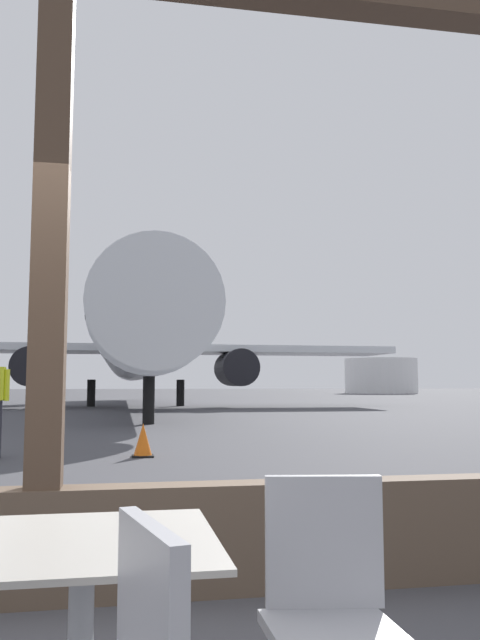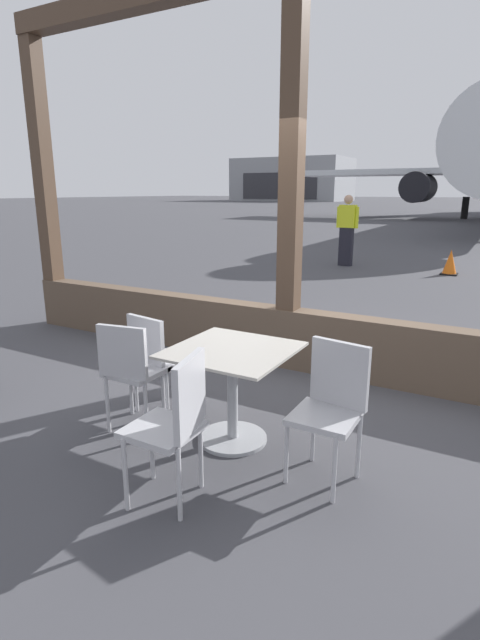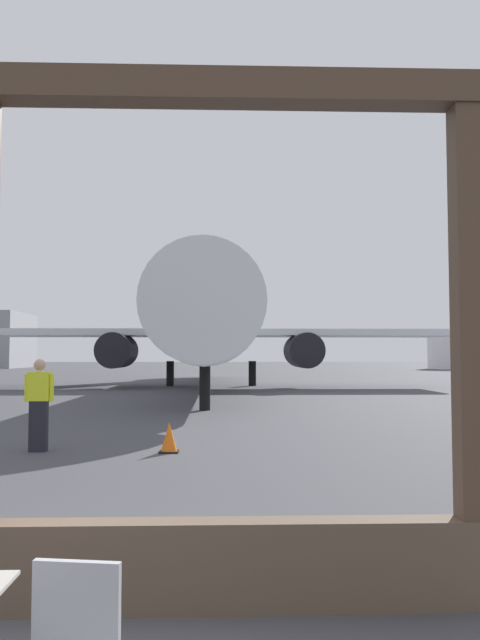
# 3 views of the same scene
# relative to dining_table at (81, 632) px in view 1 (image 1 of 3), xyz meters

# --- Properties ---
(ground_plane) EXTENTS (220.00, 220.00, 0.00)m
(ground_plane) POSITION_rel_dining_table_xyz_m (-0.31, 41.71, -0.45)
(ground_plane) COLOR #424247
(window_frame) EXTENTS (7.39, 0.24, 3.94)m
(window_frame) POSITION_rel_dining_table_xyz_m (-0.31, 1.71, 0.96)
(window_frame) COLOR brown
(window_frame) RESTS_ON ground
(dining_table) EXTENTS (0.85, 0.85, 0.73)m
(dining_table) POSITION_rel_dining_table_xyz_m (0.00, 0.00, 0.00)
(dining_table) COLOR #ADA89E
(dining_table) RESTS_ON ground
(cafe_chair_aisle_right) EXTENTS (0.44, 0.44, 0.91)m
(cafe_chair_aisle_right) POSITION_rel_dining_table_xyz_m (0.79, -0.09, 0.09)
(cafe_chair_aisle_right) COLOR #B2B2B7
(cafe_chair_aisle_right) RESTS_ON ground
(airplane) EXTENTS (27.44, 35.48, 10.24)m
(airplane) POSITION_rel_dining_table_xyz_m (0.95, 31.61, 2.89)
(airplane) COLOR silver
(airplane) RESTS_ON ground
(traffic_cone) EXTENTS (0.36, 0.36, 0.56)m
(traffic_cone) POSITION_rel_dining_table_xyz_m (0.49, 8.90, -0.18)
(traffic_cone) COLOR orange
(traffic_cone) RESTS_ON ground
(fuel_storage_tank) EXTENTS (9.15, 9.15, 4.41)m
(fuel_storage_tank) POSITION_rel_dining_table_xyz_m (32.79, 75.67, 1.76)
(fuel_storage_tank) COLOR white
(fuel_storage_tank) RESTS_ON ground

